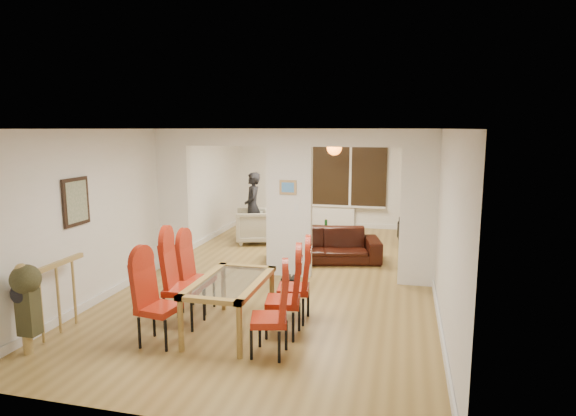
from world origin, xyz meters
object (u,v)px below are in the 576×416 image
at_px(person, 253,207).
at_px(bowl, 323,229).
at_px(dining_table, 230,306).
at_px(dining_chair_rb, 283,295).
at_px(armchair, 255,226).
at_px(dining_chair_lc, 198,275).
at_px(coffee_table, 333,236).
at_px(bottle, 326,225).
at_px(dining_chair_lb, 184,283).
at_px(dining_chair_rc, 294,283).
at_px(television, 400,232).
at_px(dining_chair_la, 159,302).
at_px(dining_chair_ra, 269,313).
at_px(sofa, 324,245).

xyz_separation_m(person, bowl, (1.58, 0.52, -0.55)).
height_order(dining_table, dining_chair_rb, dining_chair_rb).
distance_m(dining_chair_rb, armchair, 5.09).
distance_m(dining_chair_lc, coffee_table, 4.93).
bearing_deg(bottle, bowl, 167.74).
bearing_deg(dining_chair_lc, dining_chair_lb, -84.64).
distance_m(dining_chair_lb, dining_chair_rc, 1.47).
relative_size(dining_chair_lc, television, 1.12).
xyz_separation_m(dining_table, bowl, (0.29, 5.45, -0.09)).
height_order(dining_chair_rb, bowl, dining_chair_rb).
height_order(dining_chair_lc, dining_chair_rb, dining_chair_rb).
distance_m(dining_chair_la, dining_chair_rb, 1.52).
bearing_deg(dining_chair_rc, television, 66.13).
distance_m(dining_chair_ra, bottle, 5.97).
bearing_deg(bowl, dining_table, -93.08).
distance_m(person, bottle, 1.77).
height_order(dining_chair_lb, dining_chair_lc, dining_chair_lb).
bearing_deg(dining_chair_la, coffee_table, 86.73).
bearing_deg(armchair, dining_chair_la, -12.08).
relative_size(dining_chair_la, sofa, 0.48).
bearing_deg(dining_chair_rb, dining_chair_la, -166.75).
bearing_deg(dining_chair_ra, armchair, 95.05).
xyz_separation_m(dining_chair_rc, bowl, (-0.42, 4.90, -0.27)).
bearing_deg(person, coffee_table, 81.31).
height_order(dining_chair_ra, person, person).
bearing_deg(sofa, armchair, 134.21).
height_order(person, bottle, person).
relative_size(dining_chair_lb, armchair, 1.38).
bearing_deg(coffee_table, sofa, -87.52).
xyz_separation_m(dining_chair_rb, person, (-1.98, 4.90, 0.27)).
relative_size(sofa, bowl, 11.20).
height_order(dining_table, dining_chair_la, dining_chair_la).
bearing_deg(armchair, bottle, 96.20).
relative_size(dining_chair_rb, television, 1.13).
distance_m(dining_chair_la, coffee_table, 6.04).
relative_size(television, bottle, 3.55).
xyz_separation_m(dining_chair_la, sofa, (1.32, 4.17, -0.21)).
relative_size(dining_chair_rb, sofa, 0.48).
xyz_separation_m(dining_chair_ra, dining_chair_rc, (0.04, 1.07, 0.02)).
bearing_deg(dining_chair_lb, sofa, 61.62).
bearing_deg(dining_chair_rc, coffee_table, 83.70).
height_order(person, bowl, person).
xyz_separation_m(dining_table, dining_chair_lb, (-0.67, 0.05, 0.24)).
height_order(armchair, bottle, armchair).
relative_size(dining_chair_rb, bowl, 5.39).
bearing_deg(dining_chair_ra, dining_chair_lc, 126.92).
distance_m(dining_chair_rb, bottle, 5.41).
bearing_deg(television, dining_table, 146.16).
height_order(sofa, television, sofa).
distance_m(person, coffee_table, 1.99).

